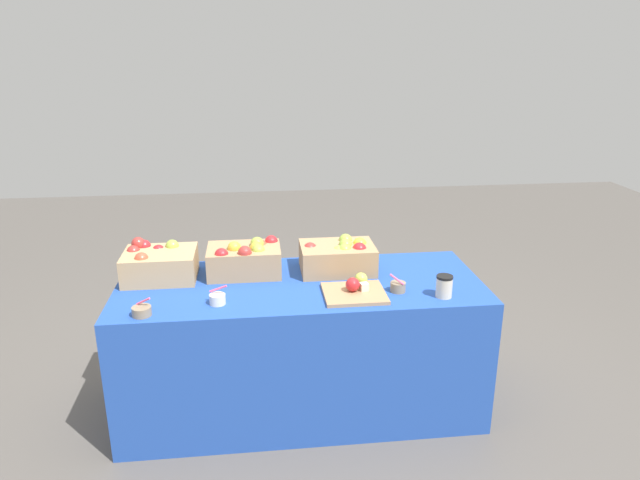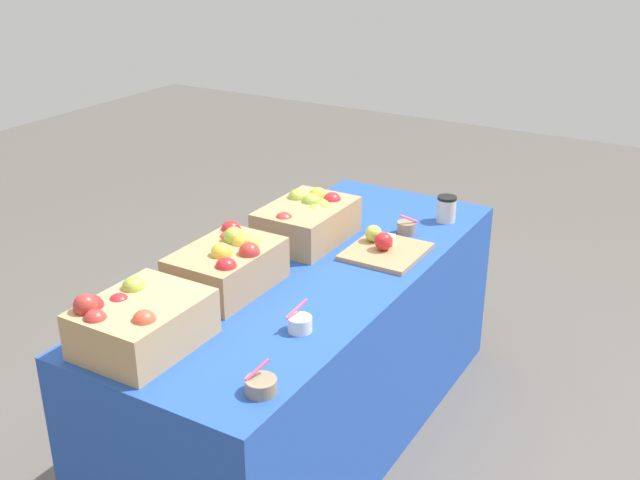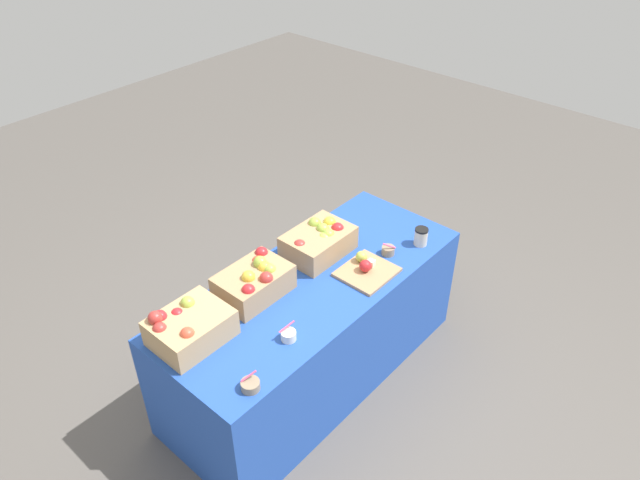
# 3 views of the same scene
# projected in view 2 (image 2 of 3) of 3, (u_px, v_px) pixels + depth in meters

# --- Properties ---
(ground_plane) EXTENTS (10.00, 10.00, 0.00)m
(ground_plane) POSITION_uv_depth(u_px,v_px,m) (311.00, 431.00, 3.13)
(ground_plane) COLOR #56514C
(table) EXTENTS (1.90, 0.76, 0.74)m
(table) POSITION_uv_depth(u_px,v_px,m) (311.00, 353.00, 2.98)
(table) COLOR #234CAD
(table) RESTS_ON ground_plane
(apple_crate_left) EXTENTS (0.37, 0.30, 0.20)m
(apple_crate_left) POSITION_uv_depth(u_px,v_px,m) (140.00, 322.00, 2.29)
(apple_crate_left) COLOR tan
(apple_crate_left) RESTS_ON table
(apple_crate_middle) EXTENTS (0.39, 0.27, 0.20)m
(apple_crate_middle) POSITION_uv_depth(u_px,v_px,m) (228.00, 265.00, 2.66)
(apple_crate_middle) COLOR tan
(apple_crate_middle) RESTS_ON table
(apple_crate_right) EXTENTS (0.40, 0.28, 0.18)m
(apple_crate_right) POSITION_uv_depth(u_px,v_px,m) (308.00, 220.00, 3.05)
(apple_crate_right) COLOR tan
(apple_crate_right) RESTS_ON table
(cutting_board_front) EXTENTS (0.31, 0.28, 0.09)m
(cutting_board_front) POSITION_uv_depth(u_px,v_px,m) (384.00, 247.00, 2.95)
(cutting_board_front) COLOR tan
(cutting_board_front) RESTS_ON table
(sample_bowl_near) EXTENTS (0.09, 0.09, 0.09)m
(sample_bowl_near) POSITION_uv_depth(u_px,v_px,m) (261.00, 386.00, 2.09)
(sample_bowl_near) COLOR gray
(sample_bowl_near) RESTS_ON table
(sample_bowl_mid) EXTENTS (0.09, 0.08, 0.10)m
(sample_bowl_mid) POSITION_uv_depth(u_px,v_px,m) (300.00, 324.00, 2.40)
(sample_bowl_mid) COLOR silver
(sample_bowl_mid) RESTS_ON table
(sample_bowl_far) EXTENTS (0.08, 0.08, 0.09)m
(sample_bowl_far) POSITION_uv_depth(u_px,v_px,m) (406.00, 228.00, 3.13)
(sample_bowl_far) COLOR gray
(sample_bowl_far) RESTS_ON table
(coffee_cup) EXTENTS (0.08, 0.08, 0.11)m
(coffee_cup) POSITION_uv_depth(u_px,v_px,m) (446.00, 209.00, 3.24)
(coffee_cup) COLOR beige
(coffee_cup) RESTS_ON table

